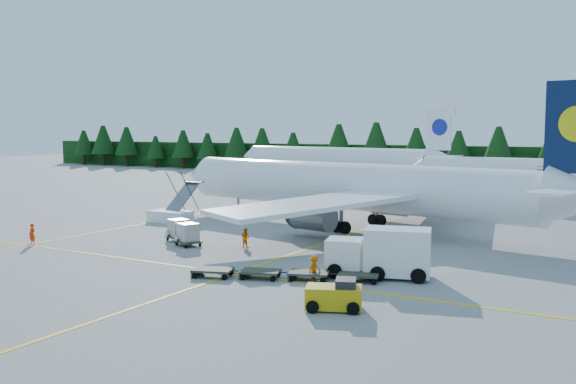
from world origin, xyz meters
The scene contains 16 objects.
ground centered at (0.00, 0.00, 0.00)m, with size 320.00×320.00×0.00m, color gray.
taxi_stripe_a centered at (-14.00, 20.00, 0.01)m, with size 0.25×120.00×0.01m, color yellow.
taxi_stripe_b centered at (6.00, 20.00, 0.01)m, with size 0.25×120.00×0.01m, color yellow.
taxi_stripe_cross centered at (0.00, -6.00, 0.01)m, with size 80.00×0.25×0.01m, color yellow.
treeline_hedge centered at (0.00, 82.00, 3.00)m, with size 220.00×4.00×6.00m, color black.
airliner_navy centered at (3.21, 15.22, 3.82)m, with size 43.42×35.43×12.71m.
airliner_red centered at (15.86, 50.31, 3.36)m, with size 38.38×31.61×11.17m.
airliner_far_left centered at (-21.36, 61.94, 3.94)m, with size 42.99×10.58×12.57m.
airstairs centered at (-12.59, 9.88, 0.83)m, with size 4.31×5.86×3.83m.
service_truck centered at (14.28, -2.24, 1.53)m, with size 6.79×4.00×3.09m.
baggage_tug centered at (15.14, -10.18, 0.75)m, with size 3.20×2.48×1.52m.
dolly_train centered at (9.53, -5.73, 0.45)m, with size 11.13×5.60×0.14m.
uld_pair centered at (-3.79, 0.83, 1.02)m, with size 4.52×3.55×1.51m.
crew_a centered at (-13.77, -5.70, 0.85)m, with size 0.62×0.41×1.71m, color #FF3305.
crew_b centered at (1.56, 1.83, 0.78)m, with size 0.76×0.59×1.55m, color orange.
crew_c centered at (11.32, -5.21, 0.79)m, with size 0.65×0.44×1.57m, color #EE5D05.
Camera 1 is at (29.08, -39.06, 9.21)m, focal length 40.00 mm.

